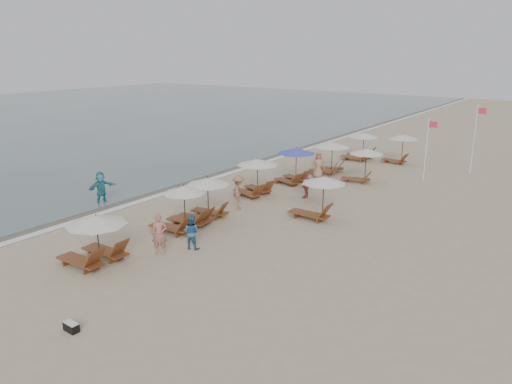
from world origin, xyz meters
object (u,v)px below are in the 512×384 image
Objects in this scene: lounger_station_1 at (180,210)px; beachgoer_far_b at (318,165)px; beachgoer_far_a at (306,185)px; beachgoer_mid_b at (239,192)px; beachgoer_near at (159,234)px; duffel_bag at (71,327)px; inland_station_0 at (316,195)px; lounger_station_3 at (255,176)px; lounger_station_4 at (294,164)px; inland_station_2 at (400,145)px; lounger_station_2 at (205,199)px; beachgoer_mid_a at (191,232)px; flag_pole_near at (427,146)px; inland_station_1 at (362,161)px; lounger_station_6 at (360,147)px; lounger_station_5 at (329,157)px; waterline_walker at (101,187)px; lounger_station_0 at (94,240)px.

beachgoer_far_b is (0.55, 12.59, -0.06)m from lounger_station_1.
beachgoer_mid_b is at bearing -28.37° from beachgoer_far_a.
beachgoer_near is 6.25m from duffel_bag.
beachgoer_far_a is (-2.31, 3.02, -0.52)m from inland_station_0.
lounger_station_3 reaches higher than beachgoer_mid_b.
lounger_station_4 reaches higher than inland_station_2.
duffel_bag is (3.50, -10.21, -0.95)m from lounger_station_2.
beachgoer_mid_a is 7.19m from duffel_bag.
beachgoer_mid_a is 9.56m from beachgoer_far_a.
flag_pole_near is (6.33, 11.74, 1.38)m from beachgoer_mid_b.
beachgoer_mid_a is (2.54, -8.23, -0.43)m from lounger_station_3.
duffel_bag is (-1.02, -13.56, -1.14)m from inland_station_0.
lounger_station_3 is at bearing -121.17° from inland_station_1.
inland_station_1 is at bearing -64.83° from lounger_station_6.
inland_station_2 reaches higher than lounger_station_5.
lounger_station_5 is at bearing -20.78° from waterline_walker.
inland_station_1 reaches higher than lounger_station_0.
lounger_station_5 reaches higher than lounger_station_3.
inland_station_0 is (4.11, -14.52, 0.27)m from lounger_station_6.
beachgoer_mid_b is 7.82m from waterline_walker.
lounger_station_2 reaches higher than duffel_bag.
flag_pole_near is at bearing 39.51° from inland_station_1.
beachgoer_mid_a is 2.84× the size of duffel_bag.
lounger_station_2 is 4.60m from beachgoer_near.
lounger_station_1 is 6.82m from inland_station_0.
lounger_station_0 is at bearing -12.45° from beachgoer_far_a.
lounger_station_5 is at bearing -164.45° from flag_pole_near.
flag_pole_near is (6.61, 15.94, 1.33)m from lounger_station_1.
beachgoer_mid_a is at bearing 18.81° from beachgoer_near.
lounger_station_5 is 9.96m from inland_station_0.
inland_station_0 is 8.38m from beachgoer_near.
flag_pole_near is (4.42, 7.81, 1.54)m from beachgoer_far_a.
duffel_bag is at bearing -94.32° from inland_station_0.
beachgoer_far_b is at bearing -88.31° from lounger_station_5.
lounger_station_1 is 17.31m from flag_pole_near.
lounger_station_0 is 0.68× the size of flag_pole_near.
inland_station_2 is at bearing 33.04° from beachgoer_far_b.
lounger_station_5 is 5.06× the size of duffel_bag.
inland_station_2 is at bearing 70.21° from lounger_station_4.
inland_station_1 is (3.91, 6.47, 0.25)m from lounger_station_3.
lounger_station_1 reaches higher than beachgoer_near.
lounger_station_0 is at bearing -114.75° from inland_station_0.
lounger_station_5 reaches higher than beachgoer_far_a.
beachgoer_far_a is (0.88, 10.76, -0.11)m from beachgoer_near.
beachgoer_near is at bearing 44.77° from beachgoer_mid_a.
beachgoer_near is 1.39m from beachgoer_mid_a.
inland_station_1 reaches higher than lounger_station_6.
waterline_walker is at bearing 116.97° from beachgoer_near.
lounger_station_3 is at bearing -87.89° from beachgoer_mid_a.
flag_pole_near reaches higher than beachgoer_far_a.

